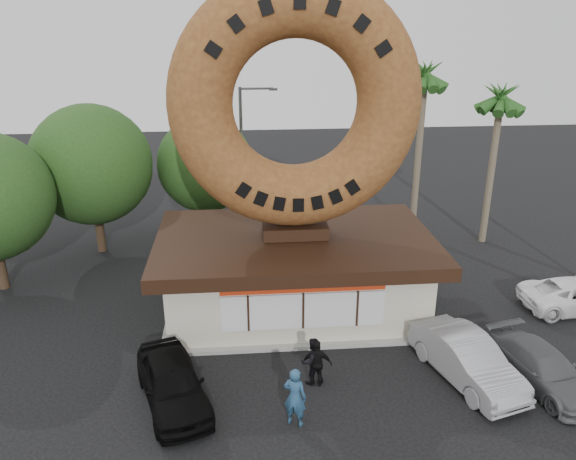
% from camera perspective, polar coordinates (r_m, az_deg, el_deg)
% --- Properties ---
extents(ground, '(90.00, 90.00, 0.00)m').
position_cam_1_polar(ground, '(19.12, 2.53, -16.59)').
color(ground, black).
rests_on(ground, ground).
extents(donut_shop, '(11.20, 7.20, 3.80)m').
position_cam_1_polar(donut_shop, '(23.29, 0.70, -4.08)').
color(donut_shop, beige).
rests_on(donut_shop, ground).
extents(giant_donut, '(9.48, 2.42, 9.48)m').
position_cam_1_polar(giant_donut, '(21.31, 0.77, 12.65)').
color(giant_donut, '#945E2B').
rests_on(giant_donut, donut_shop).
extents(tree_west, '(6.00, 6.00, 7.65)m').
position_cam_1_polar(tree_west, '(29.77, -19.34, 6.26)').
color(tree_west, '#473321').
rests_on(tree_west, ground).
extents(tree_mid, '(5.20, 5.20, 6.63)m').
position_cam_1_polar(tree_mid, '(30.99, -8.40, 6.61)').
color(tree_mid, '#473321').
rests_on(tree_mid, ground).
extents(palm_near, '(2.60, 2.60, 9.75)m').
position_cam_1_polar(palm_near, '(30.70, 13.71, 14.46)').
color(palm_near, '#726651').
rests_on(palm_near, ground).
extents(palm_far, '(2.60, 2.60, 8.75)m').
position_cam_1_polar(palm_far, '(30.74, 20.77, 11.96)').
color(palm_far, '#726651').
rests_on(palm_far, ground).
extents(street_lamp, '(2.11, 0.20, 8.00)m').
position_cam_1_polar(street_lamp, '(31.80, -4.46, 8.00)').
color(street_lamp, '#59595E').
rests_on(street_lamp, ground).
extents(person_left, '(0.85, 0.73, 1.96)m').
position_cam_1_polar(person_left, '(17.51, 0.71, -16.59)').
color(person_left, navy).
rests_on(person_left, ground).
extents(person_center, '(0.98, 0.87, 1.69)m').
position_cam_1_polar(person_center, '(19.26, 2.47, -13.16)').
color(person_center, black).
rests_on(person_center, ground).
extents(person_right, '(1.06, 0.62, 1.70)m').
position_cam_1_polar(person_right, '(19.15, 2.98, -13.39)').
color(person_right, black).
rests_on(person_right, ground).
extents(car_black, '(3.10, 4.81, 1.52)m').
position_cam_1_polar(car_black, '(18.80, -11.65, -14.93)').
color(car_black, black).
rests_on(car_black, ground).
extents(car_silver, '(2.92, 5.01, 1.56)m').
position_cam_1_polar(car_silver, '(20.39, 17.70, -12.36)').
color(car_silver, '#A0A0A5').
rests_on(car_silver, ground).
extents(car_grey, '(2.72, 4.67, 1.27)m').
position_cam_1_polar(car_grey, '(21.10, 24.48, -12.62)').
color(car_grey, slate).
rests_on(car_grey, ground).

